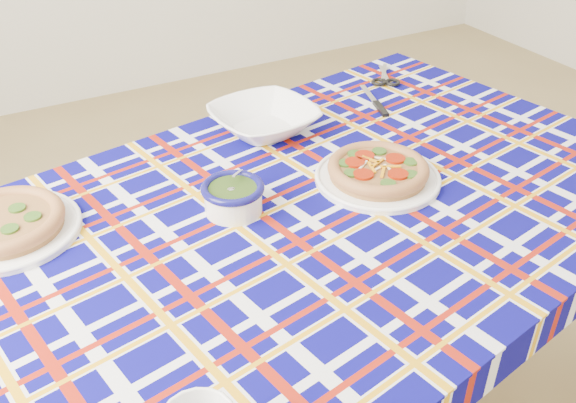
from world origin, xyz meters
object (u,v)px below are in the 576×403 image
serving_bowl (264,120)px  dining_table (319,231)px  main_focaccia_plate (378,169)px  pesto_bowl (233,195)px

serving_bowl → dining_table: bearing=-97.3°
dining_table → main_focaccia_plate: (0.15, 0.01, 0.09)m
pesto_bowl → serving_bowl: pesto_bowl is taller
dining_table → main_focaccia_plate: main_focaccia_plate is taller
pesto_bowl → dining_table: bearing=-18.7°
main_focaccia_plate → pesto_bowl: 0.31m
dining_table → pesto_bowl: pesto_bowl is taller
dining_table → pesto_bowl: (-0.16, 0.05, 0.10)m
dining_table → serving_bowl: size_ratio=6.67×
dining_table → main_focaccia_plate: bearing=-5.5°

